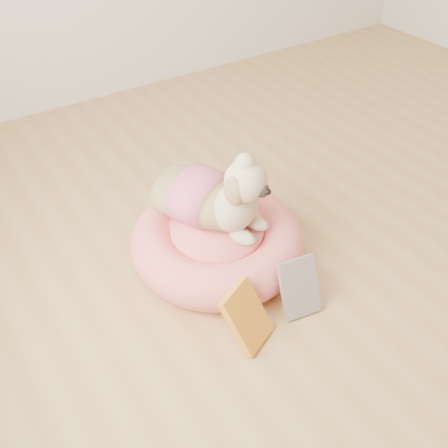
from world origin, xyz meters
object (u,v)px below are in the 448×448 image
pet_bed (217,241)px  book_yellow (247,317)px  dog (213,183)px  book_white (299,287)px

pet_bed → book_yellow: (-0.13, -0.39, 0.02)m
dog → book_yellow: dog is taller
book_white → pet_bed: bearing=114.8°
pet_bed → book_white: size_ratio=3.19×
dog → book_white: 0.49m
dog → book_yellow: 0.50m
pet_bed → dog: dog is taller
pet_bed → dog: bearing=96.6°
pet_bed → dog: (-0.00, 0.02, 0.27)m
book_yellow → book_white: (0.23, 0.01, -0.00)m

